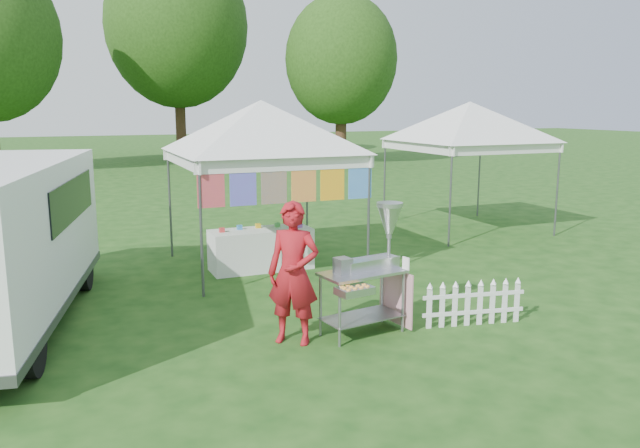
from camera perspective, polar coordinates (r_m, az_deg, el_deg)
name	(u,v)px	position (r m, az deg, el deg)	size (l,w,h in m)	color
ground	(343,327)	(8.39, 2.15, -9.43)	(120.00, 120.00, 0.00)	#194313
canopy_main	(261,101)	(11.15, -5.43, 11.16)	(4.24, 4.24, 3.45)	#59595E
canopy_right	(470,102)	(15.01, 13.57, 10.80)	(4.24, 4.24, 3.45)	#59595E
tree_mid	(177,26)	(35.96, -12.96, 17.21)	(7.60, 7.60, 11.52)	#3D2A16
tree_right	(341,60)	(32.13, 1.96, 14.78)	(5.60, 5.60, 8.42)	#3D2A16
donut_cart	(374,258)	(8.00, 4.98, -3.11)	(1.21, 0.99, 1.67)	gray
vendor	(293,273)	(7.64, -2.45, -4.52)	(0.64, 0.42, 1.77)	#A4141C
picket_fence	(474,304)	(8.63, 13.88, -7.16)	(1.42, 0.29, 0.56)	white
display_table	(261,249)	(11.24, -5.42, -2.32)	(1.80, 0.70, 0.73)	white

